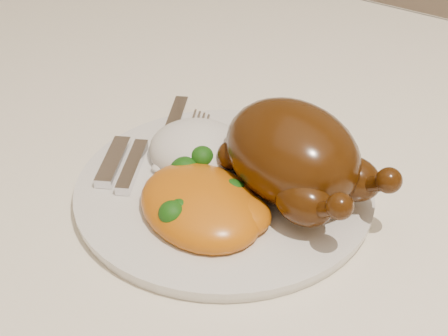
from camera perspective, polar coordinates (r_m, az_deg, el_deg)
The scene contains 7 objects.
dining_table at distance 0.67m, azimuth 12.70°, elevation -11.18°, with size 1.60×0.90×0.76m.
tablecloth at distance 0.62m, azimuth 13.56°, elevation -6.49°, with size 1.73×1.03×0.18m.
dinner_plate at distance 0.61m, azimuth 0.00°, elevation -2.01°, with size 0.28×0.28×0.01m, color silver.
roast_chicken at distance 0.57m, azimuth 6.45°, elevation 1.18°, with size 0.19×0.14×0.09m.
rice_mound at distance 0.63m, azimuth -2.35°, elevation 1.57°, with size 0.12×0.11×0.05m.
mac_and_cheese at distance 0.56m, azimuth -1.83°, elevation -3.39°, with size 0.16×0.14×0.05m.
cutlery at distance 0.65m, azimuth -7.55°, elevation 1.52°, with size 0.09×0.19×0.01m.
Camera 1 is at (0.15, -0.45, 1.14)m, focal length 50.00 mm.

